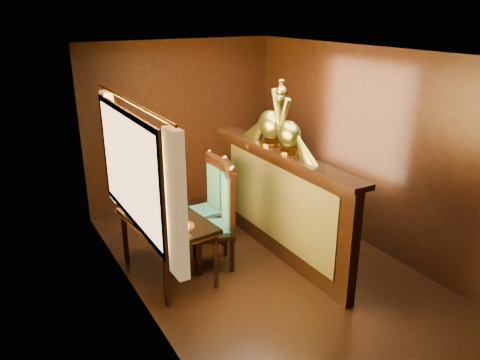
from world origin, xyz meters
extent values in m
plane|color=black|center=(0.00, 0.00, 0.00)|extent=(5.00, 5.00, 0.00)
cube|color=black|center=(0.00, 2.50, 1.25)|extent=(3.00, 0.04, 2.50)
cube|color=black|center=(-1.50, 0.00, 1.25)|extent=(0.04, 5.00, 2.50)
cube|color=black|center=(1.50, 0.00, 1.25)|extent=(0.04, 5.00, 2.50)
cube|color=beige|center=(0.00, 0.00, 2.50)|extent=(3.00, 5.00, 0.04)
cube|color=#FFC672|center=(-1.50, 0.30, 1.45)|extent=(0.01, 1.70, 1.05)
cube|color=#FDA944|center=(-1.40, -0.67, 1.40)|extent=(0.10, 0.22, 1.30)
cube|color=#FDA944|center=(-1.40, 1.27, 1.40)|extent=(0.10, 0.22, 1.30)
cylinder|color=gold|center=(-1.42, 0.30, 2.10)|extent=(0.03, 2.20, 0.03)
cube|color=black|center=(0.33, 0.30, 0.65)|extent=(0.12, 2.60, 1.30)
cube|color=#3E3B1C|center=(0.26, 0.30, 0.70)|extent=(0.02, 2.20, 0.95)
cube|color=black|center=(0.33, 0.30, 1.33)|extent=(0.26, 2.70, 0.06)
cube|color=black|center=(-1.05, 0.53, 0.70)|extent=(0.83, 1.26, 0.04)
cube|color=gold|center=(-1.05, 0.53, 0.67)|extent=(0.85, 1.28, 0.02)
cylinder|color=black|center=(-1.30, -0.03, 0.33)|extent=(0.06, 0.06, 0.66)
cylinder|color=black|center=(-0.70, 0.03, 0.33)|extent=(0.06, 0.06, 0.66)
cylinder|color=black|center=(-1.40, 1.04, 0.33)|extent=(0.06, 0.06, 0.66)
cylinder|color=black|center=(-0.80, 1.10, 0.33)|extent=(0.06, 0.06, 0.66)
cylinder|color=#C27924|center=(-1.00, 0.25, 0.72)|extent=(0.30, 0.30, 0.01)
cone|color=silver|center=(-1.00, 0.25, 0.78)|extent=(0.11, 0.11, 0.10)
cylinder|color=#C27924|center=(-1.03, 0.86, 0.72)|extent=(0.30, 0.30, 0.01)
cone|color=silver|center=(-1.03, 0.86, 0.78)|extent=(0.11, 0.11, 0.10)
cylinder|color=silver|center=(-1.32, 0.47, 0.75)|extent=(0.03, 0.03, 0.06)
cylinder|color=silver|center=(-1.32, 0.54, 0.75)|extent=(0.03, 0.03, 0.06)
cube|color=black|center=(-0.52, 0.47, 0.44)|extent=(0.57, 0.57, 0.06)
cube|color=#154D61|center=(-0.52, 0.47, 0.49)|extent=(0.52, 0.52, 0.05)
cube|color=#154D61|center=(-0.33, 0.41, 0.83)|extent=(0.14, 0.36, 0.59)
cube|color=black|center=(-0.76, 0.34, 0.21)|extent=(0.05, 0.05, 0.41)
cube|color=black|center=(-0.39, 0.23, 0.21)|extent=(0.05, 0.05, 0.41)
cube|color=black|center=(-0.65, 0.71, 0.21)|extent=(0.05, 0.05, 0.41)
cube|color=black|center=(-0.28, 0.60, 0.21)|extent=(0.05, 0.05, 0.41)
sphere|color=gold|center=(-0.38, 0.23, 1.28)|extent=(0.07, 0.07, 0.07)
sphere|color=gold|center=(-0.27, 0.60, 1.28)|extent=(0.07, 0.07, 0.07)
cube|color=black|center=(-0.35, 1.03, 0.41)|extent=(0.43, 0.43, 0.06)
cube|color=#154D61|center=(-0.35, 1.03, 0.46)|extent=(0.39, 0.39, 0.05)
cube|color=#154D61|center=(-0.17, 1.04, 0.77)|extent=(0.04, 0.34, 0.55)
cube|color=black|center=(-0.53, 0.85, 0.19)|extent=(0.05, 0.05, 0.38)
cube|color=black|center=(-0.17, 0.86, 0.19)|extent=(0.05, 0.05, 0.38)
cube|color=black|center=(-0.53, 1.21, 0.19)|extent=(0.05, 0.05, 0.38)
cube|color=black|center=(-0.18, 1.21, 0.19)|extent=(0.05, 0.05, 0.38)
sphere|color=gold|center=(-0.16, 0.86, 1.18)|extent=(0.07, 0.07, 0.07)
sphere|color=gold|center=(-0.17, 1.21, 1.18)|extent=(0.07, 0.07, 0.07)
camera|label=1|loc=(-2.70, -3.97, 2.93)|focal=35.00mm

